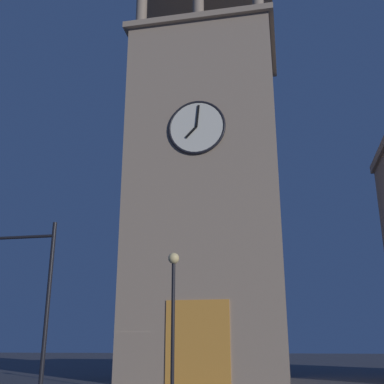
{
  "coord_description": "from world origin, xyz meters",
  "views": [
    {
      "loc": [
        -7.9,
        25.25,
        1.82
      ],
      "look_at": [
        -2.47,
        -2.27,
        10.84
      ],
      "focal_mm": 44.77,
      "sensor_mm": 36.0,
      "label": 1
    }
  ],
  "objects": [
    {
      "name": "ground_plane",
      "position": [
        0.0,
        0.0,
        0.0
      ],
      "size": [
        200.0,
        200.0,
        0.0
      ],
      "primitive_type": "plane",
      "color": "#4C4C51"
    },
    {
      "name": "clocktower",
      "position": [
        -3.44,
        -2.26,
        10.94
      ],
      "size": [
        9.23,
        7.62,
        28.5
      ],
      "color": "gray",
      "rests_on": "ground_plane"
    },
    {
      "name": "traffic_signal_near",
      "position": [
        2.34,
        8.38,
        4.29
      ],
      "size": [
        4.59,
        0.41,
        6.43
      ],
      "color": "black",
      "rests_on": "ground_plane"
    },
    {
      "name": "street_lamp",
      "position": [
        -3.53,
        6.85,
        3.71
      ],
      "size": [
        0.44,
        0.44,
        5.35
      ],
      "color": "black",
      "rests_on": "ground_plane"
    }
  ]
}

